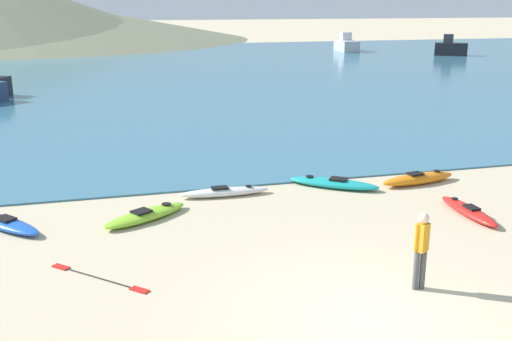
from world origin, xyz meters
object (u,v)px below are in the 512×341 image
Objects in this scene: loose_paddle at (99,278)px; kayak_on_sand_4 at (418,179)px; person_near_foreground at (421,246)px; moored_boat_3 at (346,45)px; kayak_on_sand_2 at (334,183)px; kayak_on_sand_3 at (468,211)px; kayak_on_sand_0 at (224,192)px; moored_boat_1 at (451,48)px; kayak_on_sand_5 at (146,215)px; kayak_on_sand_1 at (3,222)px.

kayak_on_sand_4 is at bearing 23.63° from loose_paddle.
person_near_foreground is 63.95m from moored_boat_3.
kayak_on_sand_2 is 1.09× the size of kayak_on_sand_3.
kayak_on_sand_0 is 56.05m from moored_boat_1.
kayak_on_sand_0 reaches higher than kayak_on_sand_5.
person_near_foreground is 0.45× the size of moored_boat_1.
kayak_on_sand_2 is at bearing 5.84° from kayak_on_sand_1.
moored_boat_3 is 64.69m from loose_paddle.
kayak_on_sand_1 is 13.06m from kayak_on_sand_4.
kayak_on_sand_4 reaches higher than kayak_on_sand_0.
loose_paddle is (-1.36, -3.54, -0.12)m from kayak_on_sand_5.
person_near_foreground reaches higher than kayak_on_sand_2.
kayak_on_sand_5 is at bearing -130.56° from moored_boat_1.
person_near_foreground is at bearing -47.94° from kayak_on_sand_5.
moored_boat_1 reaches higher than kayak_on_sand_4.
kayak_on_sand_4 is (0.20, 3.18, 0.04)m from kayak_on_sand_3.
moored_boat_3 reaches higher than loose_paddle.
kayak_on_sand_3 is 1.26× the size of loose_paddle.
kayak_on_sand_3 is 0.69× the size of moored_boat_1.
kayak_on_sand_2 is at bearing 33.04° from loose_paddle.
kayak_on_sand_4 reaches higher than kayak_on_sand_5.
kayak_on_sand_1 is 0.48× the size of moored_boat_3.
kayak_on_sand_3 is at bearing -93.55° from kayak_on_sand_4.
kayak_on_sand_5 is 0.47× the size of moored_boat_3.
kayak_on_sand_1 is at bearing -121.97° from moored_boat_3.
kayak_on_sand_4 reaches higher than kayak_on_sand_3.
kayak_on_sand_2 is 0.98× the size of kayak_on_sand_4.
kayak_on_sand_2 is (10.13, 1.04, 0.01)m from kayak_on_sand_1.
person_near_foreground is at bearing -19.12° from loose_paddle.
kayak_on_sand_1 is 1.05× the size of kayak_on_sand_3.
kayak_on_sand_1 is at bearing -174.16° from kayak_on_sand_2.
kayak_on_sand_1 is 4.66m from loose_paddle.
kayak_on_sand_1 is 0.73× the size of moored_boat_1.
moored_boat_3 reaches higher than kayak_on_sand_1.
kayak_on_sand_2 is at bearing -126.45° from moored_boat_1.
loose_paddle is at bearing -146.96° from kayak_on_sand_2.
kayak_on_sand_0 is 7.36m from kayak_on_sand_3.
loose_paddle is at bearing -156.37° from kayak_on_sand_4.
kayak_on_sand_3 is at bearing -29.19° from kayak_on_sand_0.
person_near_foreground is 0.82× the size of loose_paddle.
kayak_on_sand_0 is 6.63m from kayak_on_sand_4.
person_near_foreground reaches higher than kayak_on_sand_3.
kayak_on_sand_2 is 53.81m from moored_boat_1.
moored_boat_1 is (35.68, 43.23, 0.76)m from kayak_on_sand_0.
person_near_foreground is at bearing -123.14° from moored_boat_1.
kayak_on_sand_3 is (12.84, -2.50, -0.00)m from kayak_on_sand_1.
kayak_on_sand_0 is at bearing 179.14° from kayak_on_sand_2.
kayak_on_sand_5 is at bearing 132.06° from person_near_foreground.
kayak_on_sand_4 is 1.71× the size of person_near_foreground.
kayak_on_sand_1 reaches higher than loose_paddle.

